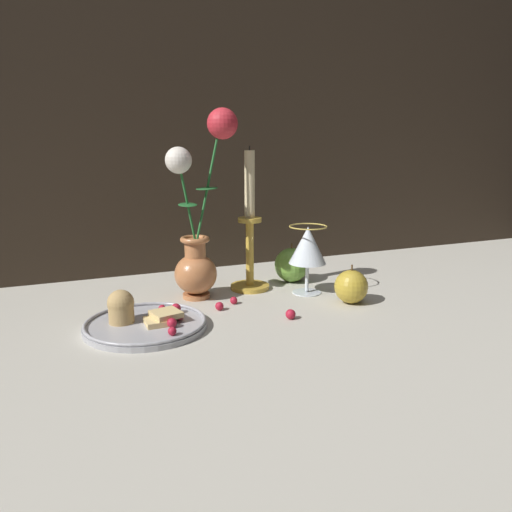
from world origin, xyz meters
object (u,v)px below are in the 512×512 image
at_px(apple_beside_vase, 291,265).
at_px(vase, 199,229).
at_px(apple_near_glass, 351,287).
at_px(plate_with_pastries, 143,321).
at_px(candlestick, 250,239).
at_px(wine_glass, 308,247).

bearing_deg(apple_beside_vase, vase, -170.27).
height_order(apple_beside_vase, apple_near_glass, apple_beside_vase).
xyz_separation_m(vase, plate_with_pastries, (-0.15, -0.14, -0.14)).
distance_m(vase, apple_beside_vase, 0.27).
height_order(plate_with_pastries, apple_beside_vase, apple_beside_vase).
relative_size(candlestick, apple_near_glass, 3.91).
distance_m(wine_glass, candlestick, 0.13).
xyz_separation_m(vase, apple_beside_vase, (0.24, 0.04, -0.11)).
relative_size(vase, candlestick, 1.23).
distance_m(plate_with_pastries, apple_beside_vase, 0.43).
bearing_deg(plate_with_pastries, candlestick, 30.20).
relative_size(wine_glass, apple_beside_vase, 1.62).
bearing_deg(wine_glass, apple_near_glass, -62.41).
bearing_deg(vase, candlestick, 9.74).
xyz_separation_m(wine_glass, apple_beside_vase, (0.01, 0.10, -0.06)).
xyz_separation_m(apple_beside_vase, apple_near_glass, (0.04, -0.20, -0.01)).
relative_size(vase, apple_near_glass, 4.83).
bearing_deg(apple_beside_vase, apple_near_glass, -78.17).
bearing_deg(candlestick, apple_beside_vase, 9.71).
xyz_separation_m(plate_with_pastries, apple_near_glass, (0.43, -0.02, 0.02)).
relative_size(plate_with_pastries, apple_near_glass, 2.69).
bearing_deg(candlestick, apple_near_glass, -48.31).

